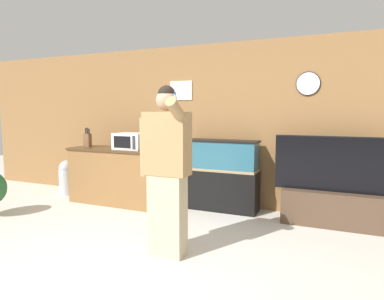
{
  "coord_description": "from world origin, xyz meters",
  "views": [
    {
      "loc": [
        1.91,
        -2.47,
        1.53
      ],
      "look_at": [
        0.2,
        1.41,
        1.05
      ],
      "focal_mm": 32.0,
      "sensor_mm": 36.0,
      "label": 1
    }
  ],
  "objects_px": {
    "microwave": "(131,141)",
    "tv_on_stand": "(332,199)",
    "knife_block": "(88,140)",
    "aquarium_on_stand": "(222,175)",
    "counter_island": "(116,175)",
    "trash_bin": "(67,177)",
    "person_standing": "(166,169)"
  },
  "relations": [
    {
      "from": "knife_block",
      "to": "tv_on_stand",
      "type": "xyz_separation_m",
      "value": [
        3.9,
        0.24,
        -0.69
      ]
    },
    {
      "from": "counter_island",
      "to": "microwave",
      "type": "relative_size",
      "value": 3.18
    },
    {
      "from": "microwave",
      "to": "person_standing",
      "type": "distance_m",
      "value": 2.1
    },
    {
      "from": "aquarium_on_stand",
      "to": "person_standing",
      "type": "relative_size",
      "value": 0.63
    },
    {
      "from": "microwave",
      "to": "knife_block",
      "type": "distance_m",
      "value": 0.88
    },
    {
      "from": "aquarium_on_stand",
      "to": "trash_bin",
      "type": "relative_size",
      "value": 1.77
    },
    {
      "from": "aquarium_on_stand",
      "to": "counter_island",
      "type": "bearing_deg",
      "value": -170.24
    },
    {
      "from": "aquarium_on_stand",
      "to": "knife_block",
      "type": "bearing_deg",
      "value": -171.74
    },
    {
      "from": "person_standing",
      "to": "trash_bin",
      "type": "xyz_separation_m",
      "value": [
        -2.95,
        1.64,
        -0.61
      ]
    },
    {
      "from": "trash_bin",
      "to": "knife_block",
      "type": "bearing_deg",
      "value": -12.8
    },
    {
      "from": "knife_block",
      "to": "trash_bin",
      "type": "bearing_deg",
      "value": 167.2
    },
    {
      "from": "knife_block",
      "to": "person_standing",
      "type": "height_order",
      "value": "person_standing"
    },
    {
      "from": "aquarium_on_stand",
      "to": "trash_bin",
      "type": "xyz_separation_m",
      "value": [
        -2.94,
        -0.19,
        -0.23
      ]
    },
    {
      "from": "person_standing",
      "to": "aquarium_on_stand",
      "type": "bearing_deg",
      "value": 90.43
    },
    {
      "from": "knife_block",
      "to": "person_standing",
      "type": "relative_size",
      "value": 0.18
    },
    {
      "from": "counter_island",
      "to": "knife_block",
      "type": "distance_m",
      "value": 0.8
    },
    {
      "from": "counter_island",
      "to": "trash_bin",
      "type": "height_order",
      "value": "counter_island"
    },
    {
      "from": "aquarium_on_stand",
      "to": "trash_bin",
      "type": "distance_m",
      "value": 2.95
    },
    {
      "from": "trash_bin",
      "to": "tv_on_stand",
      "type": "bearing_deg",
      "value": 1.18
    },
    {
      "from": "knife_block",
      "to": "aquarium_on_stand",
      "type": "relative_size",
      "value": 0.29
    },
    {
      "from": "microwave",
      "to": "trash_bin",
      "type": "relative_size",
      "value": 0.78
    },
    {
      "from": "person_standing",
      "to": "counter_island",
      "type": "bearing_deg",
      "value": 139.08
    },
    {
      "from": "aquarium_on_stand",
      "to": "tv_on_stand",
      "type": "relative_size",
      "value": 0.74
    },
    {
      "from": "knife_block",
      "to": "trash_bin",
      "type": "xyz_separation_m",
      "value": [
        -0.63,
        0.14,
        -0.72
      ]
    },
    {
      "from": "aquarium_on_stand",
      "to": "trash_bin",
      "type": "height_order",
      "value": "aquarium_on_stand"
    },
    {
      "from": "counter_island",
      "to": "trash_bin",
      "type": "relative_size",
      "value": 2.48
    },
    {
      "from": "person_standing",
      "to": "trash_bin",
      "type": "bearing_deg",
      "value": 150.9
    },
    {
      "from": "knife_block",
      "to": "counter_island",
      "type": "bearing_deg",
      "value": 3.44
    },
    {
      "from": "microwave",
      "to": "trash_bin",
      "type": "xyz_separation_m",
      "value": [
        -1.51,
        0.13,
        -0.73
      ]
    },
    {
      "from": "microwave",
      "to": "tv_on_stand",
      "type": "xyz_separation_m",
      "value": [
        3.02,
        0.22,
        -0.69
      ]
    },
    {
      "from": "knife_block",
      "to": "person_standing",
      "type": "distance_m",
      "value": 2.77
    },
    {
      "from": "counter_island",
      "to": "tv_on_stand",
      "type": "height_order",
      "value": "tv_on_stand"
    }
  ]
}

